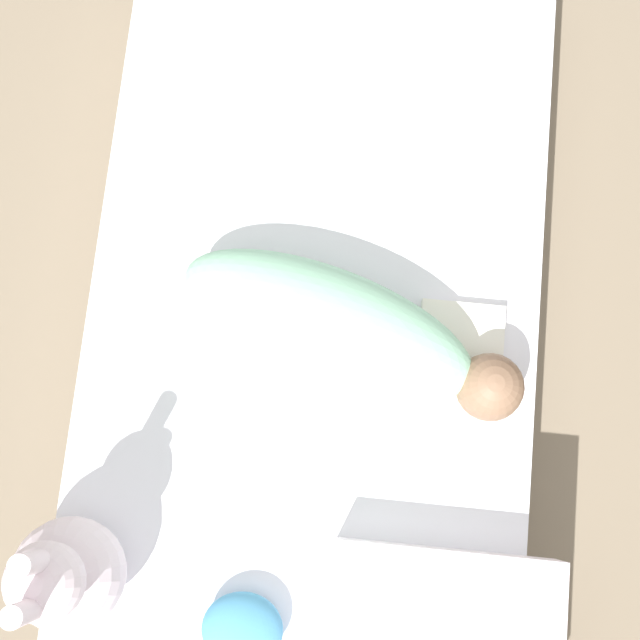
% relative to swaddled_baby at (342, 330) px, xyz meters
% --- Properties ---
extents(ground_plane, '(12.00, 12.00, 0.00)m').
position_rel_swaddled_baby_xyz_m(ground_plane, '(-0.03, -0.05, -0.29)').
color(ground_plane, '#7A6B56').
extents(bed_mattress, '(1.45, 0.80, 0.21)m').
position_rel_swaddled_baby_xyz_m(bed_mattress, '(-0.03, -0.05, -0.18)').
color(bed_mattress, white).
rests_on(bed_mattress, ground_plane).
extents(burp_cloth, '(0.21, 0.15, 0.02)m').
position_rel_swaddled_baby_xyz_m(burp_cloth, '(0.02, 0.21, -0.07)').
color(burp_cloth, white).
rests_on(burp_cloth, bed_mattress).
extents(swaddled_baby, '(0.32, 0.61, 0.16)m').
position_rel_swaddled_baby_xyz_m(swaddled_baby, '(0.00, 0.00, 0.00)').
color(swaddled_baby, '#99D6B2').
rests_on(swaddled_baby, bed_mattress).
extents(bunny_plush, '(0.18, 0.18, 0.34)m').
position_rel_swaddled_baby_xyz_m(bunny_plush, '(0.43, -0.39, 0.04)').
color(bunny_plush, silver).
rests_on(bunny_plush, bed_mattress).
extents(turtle_plush, '(0.15, 0.13, 0.07)m').
position_rel_swaddled_baby_xyz_m(turtle_plush, '(0.50, -0.11, -0.04)').
color(turtle_plush, '#4C99C6').
rests_on(turtle_plush, bed_mattress).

